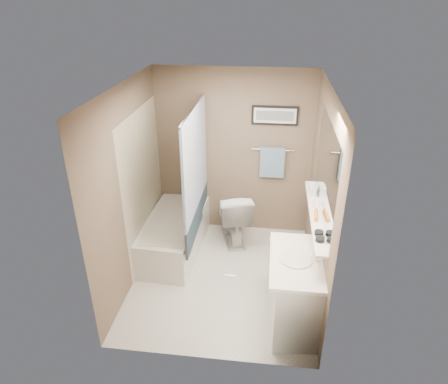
# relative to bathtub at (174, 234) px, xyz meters

# --- Properties ---
(ground) EXTENTS (2.50, 2.50, 0.00)m
(ground) POSITION_rel_bathtub_xyz_m (0.75, -0.54, -0.25)
(ground) COLOR beige
(ground) RESTS_ON ground
(ceiling) EXTENTS (2.20, 2.50, 0.04)m
(ceiling) POSITION_rel_bathtub_xyz_m (0.75, -0.54, 2.13)
(ceiling) COLOR white
(ceiling) RESTS_ON wall_back
(wall_back) EXTENTS (2.20, 0.04, 2.40)m
(wall_back) POSITION_rel_bathtub_xyz_m (0.75, 0.69, 0.95)
(wall_back) COLOR brown
(wall_back) RESTS_ON ground
(wall_front) EXTENTS (2.20, 0.04, 2.40)m
(wall_front) POSITION_rel_bathtub_xyz_m (0.75, -1.77, 0.95)
(wall_front) COLOR brown
(wall_front) RESTS_ON ground
(wall_left) EXTENTS (0.04, 2.50, 2.40)m
(wall_left) POSITION_rel_bathtub_xyz_m (-0.33, -0.54, 0.95)
(wall_left) COLOR brown
(wall_left) RESTS_ON ground
(wall_right) EXTENTS (0.04, 2.50, 2.40)m
(wall_right) POSITION_rel_bathtub_xyz_m (1.83, -0.54, 0.95)
(wall_right) COLOR brown
(wall_right) RESTS_ON ground
(tile_surround) EXTENTS (0.02, 1.55, 2.00)m
(tile_surround) POSITION_rel_bathtub_xyz_m (-0.34, -0.04, 0.75)
(tile_surround) COLOR beige
(tile_surround) RESTS_ON wall_left
(curtain_rod) EXTENTS (0.02, 1.55, 0.02)m
(curtain_rod) POSITION_rel_bathtub_xyz_m (0.35, -0.04, 1.80)
(curtain_rod) COLOR silver
(curtain_rod) RESTS_ON wall_left
(curtain_upper) EXTENTS (0.03, 1.45, 1.28)m
(curtain_upper) POSITION_rel_bathtub_xyz_m (0.35, -0.04, 1.15)
(curtain_upper) COLOR silver
(curtain_upper) RESTS_ON curtain_rod
(curtain_lower) EXTENTS (0.03, 1.45, 0.36)m
(curtain_lower) POSITION_rel_bathtub_xyz_m (0.35, -0.04, 0.33)
(curtain_lower) COLOR #263A48
(curtain_lower) RESTS_ON curtain_rod
(mirror) EXTENTS (0.02, 1.60, 1.00)m
(mirror) POSITION_rel_bathtub_xyz_m (1.84, -0.69, 1.37)
(mirror) COLOR silver
(mirror) RESTS_ON wall_right
(shelf) EXTENTS (0.12, 1.60, 0.03)m
(shelf) POSITION_rel_bathtub_xyz_m (1.79, -0.69, 0.85)
(shelf) COLOR silver
(shelf) RESTS_ON wall_right
(towel_bar) EXTENTS (0.60, 0.02, 0.02)m
(towel_bar) POSITION_rel_bathtub_xyz_m (1.30, 0.68, 1.05)
(towel_bar) COLOR silver
(towel_bar) RESTS_ON wall_back
(towel) EXTENTS (0.34, 0.05, 0.44)m
(towel) POSITION_rel_bathtub_xyz_m (1.30, 0.66, 0.87)
(towel) COLOR #93B9D6
(towel) RESTS_ON towel_bar
(art_frame) EXTENTS (0.62, 0.02, 0.26)m
(art_frame) POSITION_rel_bathtub_xyz_m (1.30, 0.70, 1.53)
(art_frame) COLOR black
(art_frame) RESTS_ON wall_back
(art_mat) EXTENTS (0.56, 0.00, 0.20)m
(art_mat) POSITION_rel_bathtub_xyz_m (1.30, 0.68, 1.53)
(art_mat) COLOR white
(art_mat) RESTS_ON art_frame
(art_image) EXTENTS (0.50, 0.00, 0.13)m
(art_image) POSITION_rel_bathtub_xyz_m (1.30, 0.68, 1.53)
(art_image) COLOR #595959
(art_image) RESTS_ON art_mat
(door) EXTENTS (0.80, 0.02, 2.00)m
(door) POSITION_rel_bathtub_xyz_m (1.30, -1.78, 0.75)
(door) COLOR silver
(door) RESTS_ON wall_front
(door_handle) EXTENTS (0.10, 0.02, 0.02)m
(door_handle) POSITION_rel_bathtub_xyz_m (0.97, -1.73, 0.75)
(door_handle) COLOR silver
(door_handle) RESTS_ON door
(bathtub) EXTENTS (0.78, 1.54, 0.50)m
(bathtub) POSITION_rel_bathtub_xyz_m (0.00, 0.00, 0.00)
(bathtub) COLOR silver
(bathtub) RESTS_ON ground
(tub_rim) EXTENTS (0.56, 1.36, 0.02)m
(tub_rim) POSITION_rel_bathtub_xyz_m (-0.00, 0.00, 0.25)
(tub_rim) COLOR beige
(tub_rim) RESTS_ON bathtub
(toilet) EXTENTS (0.64, 0.87, 0.79)m
(toilet) POSITION_rel_bathtub_xyz_m (0.79, 0.37, 0.15)
(toilet) COLOR silver
(toilet) RESTS_ON ground
(vanity) EXTENTS (0.58, 0.94, 0.80)m
(vanity) POSITION_rel_bathtub_xyz_m (1.60, -1.18, 0.15)
(vanity) COLOR white
(vanity) RESTS_ON ground
(countertop) EXTENTS (0.54, 0.96, 0.04)m
(countertop) POSITION_rel_bathtub_xyz_m (1.59, -1.18, 0.57)
(countertop) COLOR white
(countertop) RESTS_ON vanity
(sink_basin) EXTENTS (0.34, 0.34, 0.01)m
(sink_basin) POSITION_rel_bathtub_xyz_m (1.58, -1.18, 0.60)
(sink_basin) COLOR silver
(sink_basin) RESTS_ON countertop
(faucet_spout) EXTENTS (0.02, 0.02, 0.10)m
(faucet_spout) POSITION_rel_bathtub_xyz_m (1.78, -1.18, 0.64)
(faucet_spout) COLOR white
(faucet_spout) RESTS_ON countertop
(faucet_knob) EXTENTS (0.05, 0.05, 0.05)m
(faucet_knob) POSITION_rel_bathtub_xyz_m (1.78, -1.08, 0.62)
(faucet_knob) COLOR white
(faucet_knob) RESTS_ON countertop
(candle_bowl_near) EXTENTS (0.09, 0.09, 0.04)m
(candle_bowl_near) POSITION_rel_bathtub_xyz_m (1.79, -1.24, 0.89)
(candle_bowl_near) COLOR black
(candle_bowl_near) RESTS_ON shelf
(candle_bowl_far) EXTENTS (0.09, 0.09, 0.04)m
(candle_bowl_far) POSITION_rel_bathtub_xyz_m (1.79, -1.13, 0.89)
(candle_bowl_far) COLOR black
(candle_bowl_far) RESTS_ON shelf
(hair_brush_front) EXTENTS (0.06, 0.22, 0.04)m
(hair_brush_front) POSITION_rel_bathtub_xyz_m (1.79, -0.77, 0.89)
(hair_brush_front) COLOR orange
(hair_brush_front) RESTS_ON shelf
(pink_comb) EXTENTS (0.04, 0.16, 0.01)m
(pink_comb) POSITION_rel_bathtub_xyz_m (1.79, -0.51, 0.87)
(pink_comb) COLOR pink
(pink_comb) RESTS_ON shelf
(glass_jar) EXTENTS (0.08, 0.08, 0.10)m
(glass_jar) POSITION_rel_bathtub_xyz_m (1.79, -0.18, 0.92)
(glass_jar) COLOR white
(glass_jar) RESTS_ON shelf
(soap_bottle) EXTENTS (0.08, 0.08, 0.16)m
(soap_bottle) POSITION_rel_bathtub_xyz_m (1.79, -0.28, 0.95)
(soap_bottle) COLOR #999999
(soap_bottle) RESTS_ON shelf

